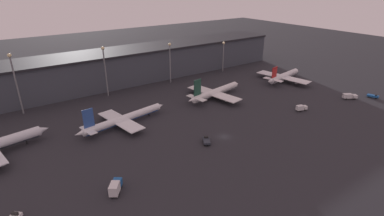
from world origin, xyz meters
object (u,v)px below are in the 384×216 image
Objects in this scene: airplane_1 at (123,119)px; service_vehicle_3 at (301,108)px; airplane_2 at (215,92)px; service_vehicle_5 at (206,141)px; airplane_3 at (284,76)px; service_vehicle_0 at (349,96)px; service_vehicle_1 at (373,96)px; service_vehicle_4 at (115,187)px.

airplane_1 reaches higher than service_vehicle_3.
service_vehicle_5 is (-33.89, -36.57, -2.02)m from airplane_2.
service_vehicle_3 reaches higher than service_vehicle_5.
airplane_2 reaches higher than airplane_3.
service_vehicle_0 is 92.02m from service_vehicle_5.
service_vehicle_3 reaches higher than service_vehicle_0.
airplane_1 is 5.98× the size of service_vehicle_0.
service_vehicle_0 is at bearing -94.13° from airplane_3.
service_vehicle_5 is at bearing -168.65° from airplane_3.
service_vehicle_1 is 1.00× the size of service_vehicle_5.
airplane_3 is 50.09m from service_vehicle_1.
service_vehicle_1 is at bearing 3.33° from service_vehicle_0.
service_vehicle_3 is 57.15m from service_vehicle_5.
airplane_3 is 6.18× the size of service_vehicle_1.
service_vehicle_3 is (-30.51, -35.81, -1.52)m from airplane_3.
service_vehicle_3 reaches higher than service_vehicle_1.
service_vehicle_4 is (-20.22, -41.62, -0.83)m from airplane_1.
airplane_2 reaches higher than airplane_1.
service_vehicle_4 is (-128.23, -42.14, -1.11)m from airplane_3.
airplane_2 is at bearing -6.88° from airplane_1.
airplane_2 is 6.81× the size of service_vehicle_5.
airplane_1 is 7.42× the size of service_vehicle_5.
airplane_1 is 46.28m from service_vehicle_4.
airplane_1 is at bearing 10.10° from service_vehicle_4.
airplane_2 is at bearing 136.95° from service_vehicle_3.
service_vehicle_1 is 144.67m from service_vehicle_4.
airplane_3 is (53.74, -2.40, 0.06)m from airplane_2.
service_vehicle_4 reaches higher than service_vehicle_0.
airplane_2 is 72.22m from service_vehicle_0.
airplane_2 is 49.90m from service_vehicle_5.
service_vehicle_5 is at bearing -152.50° from service_vehicle_0.
airplane_1 is 108.01m from airplane_3.
airplane_2 is 85.95m from service_vehicle_1.
service_vehicle_3 is 0.85× the size of service_vehicle_4.
airplane_1 is 85.17m from service_vehicle_3.
service_vehicle_0 is 1.09× the size of service_vehicle_4.
service_vehicle_3 is 0.97× the size of service_vehicle_5.
service_vehicle_1 is at bearing -30.57° from airplane_1.
service_vehicle_1 is at bearing -66.41° from service_vehicle_5.
airplane_3 is 94.08m from service_vehicle_5.
airplane_3 is 40.98m from service_vehicle_0.
service_vehicle_0 is 1.28× the size of service_vehicle_3.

